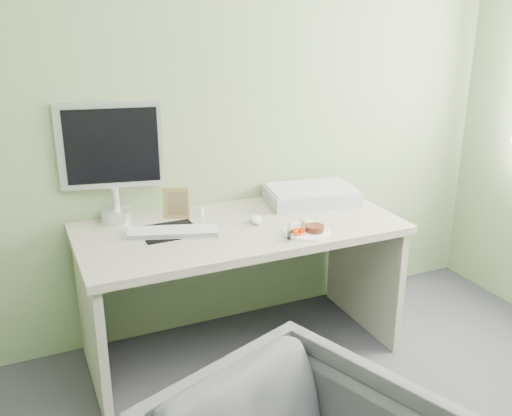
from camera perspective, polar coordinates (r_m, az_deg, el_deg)
name	(u,v)px	position (r m, az deg, el deg)	size (l,w,h in m)	color
wall_back	(211,90)	(3.03, -4.48, 11.67)	(3.50, 3.50, 0.00)	#6A825B
desk	(240,259)	(2.92, -1.58, -5.08)	(1.60, 0.75, 0.73)	#B4A897
plate	(306,232)	(2.76, 5.02, -2.38)	(0.23, 0.23, 0.01)	white
steak	(315,228)	(2.74, 5.90, -2.04)	(0.09, 0.09, 0.03)	black
potato_pile	(307,221)	(2.80, 5.09, -1.34)	(0.09, 0.07, 0.05)	tan
carrot_heap	(298,230)	(2.70, 4.27, -2.26)	(0.05, 0.04, 0.03)	#FF4105
steak_knife	(289,233)	(2.69, 3.34, -2.51)	(0.11, 0.18, 0.01)	silver
mousepad	(169,231)	(2.79, -8.68, -2.31)	(0.28, 0.24, 0.00)	black
keyboard	(173,231)	(2.75, -8.33, -2.33)	(0.43, 0.13, 0.02)	white
computer_mouse	(256,220)	(2.87, 0.00, -1.17)	(0.06, 0.10, 0.04)	white
photo_frame	(176,203)	(2.94, -8.00, 0.49)	(0.13, 0.02, 0.17)	olive
eyedrop_bottle	(202,212)	(2.95, -5.47, -0.38)	(0.02, 0.02, 0.07)	white
scanner	(311,195)	(3.19, 5.52, 1.26)	(0.49, 0.32, 0.08)	#A7AAAE
monitor	(111,156)	(2.89, -14.29, 5.09)	(0.50, 0.18, 0.60)	silver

